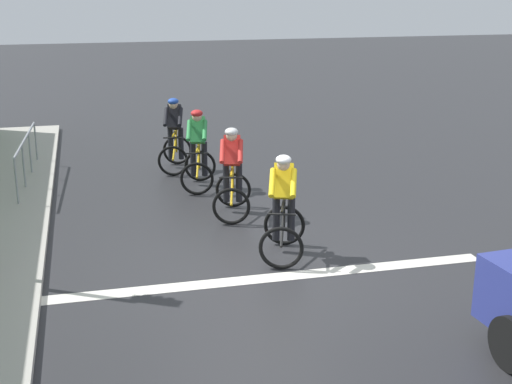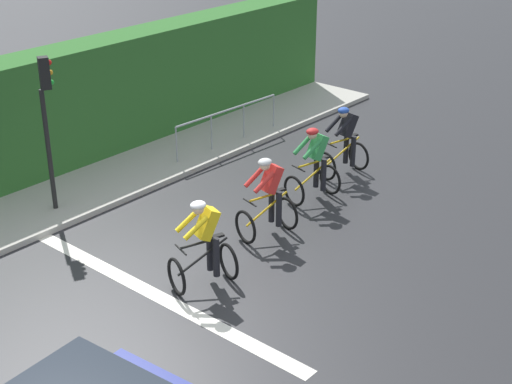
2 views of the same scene
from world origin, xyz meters
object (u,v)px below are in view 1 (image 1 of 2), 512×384
object	(u,v)px
cyclist_second	(198,150)
cyclist_lead	(175,135)
cyclist_fourth	(283,208)
pedestrian_railing_kerbside	(26,149)
cyclist_mid	(232,173)

from	to	relation	value
cyclist_second	cyclist_lead	bearing A→B (deg)	100.30
cyclist_fourth	pedestrian_railing_kerbside	world-z (taller)	cyclist_fourth
cyclist_second	cyclist_mid	bearing A→B (deg)	-80.66
cyclist_second	cyclist_fourth	distance (m)	4.14
cyclist_lead	cyclist_second	size ratio (longest dim) A/B	1.00
cyclist_lead	cyclist_fourth	bearing A→B (deg)	-80.39
cyclist_mid	cyclist_fourth	world-z (taller)	same
cyclist_lead	cyclist_second	bearing A→B (deg)	-79.70
cyclist_second	cyclist_mid	size ratio (longest dim) A/B	1.00
cyclist_lead	cyclist_second	distance (m)	1.57
cyclist_lead	cyclist_mid	xyz separation A→B (m)	(0.60, -3.47, 0.00)
cyclist_lead	cyclist_mid	bearing A→B (deg)	-80.23
cyclist_mid	cyclist_fourth	size ratio (longest dim) A/B	1.00
cyclist_lead	pedestrian_railing_kerbside	world-z (taller)	cyclist_lead
pedestrian_railing_kerbside	cyclist_mid	bearing A→B (deg)	-37.95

